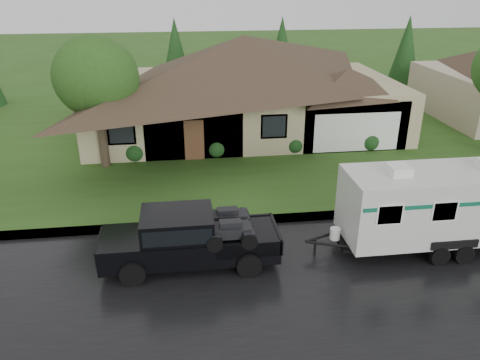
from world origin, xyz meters
The scene contains 9 objects.
ground centered at (0.00, 0.00, 0.00)m, with size 140.00×140.00×0.00m, color #2B4F18.
road centered at (0.00, -2.00, 0.01)m, with size 140.00×8.00×0.01m, color black.
curb centered at (0.00, 2.25, 0.07)m, with size 140.00×0.50×0.15m, color gray.
lawn centered at (0.00, 15.00, 0.07)m, with size 140.00×26.00×0.15m, color #2B4F18.
house_main centered at (2.29, 13.84, 3.59)m, with size 19.44×10.80×6.90m.
tree_left_green centered at (-5.71, 8.69, 4.71)m, with size 3.97×3.97×6.58m.
shrub_row centered at (2.00, 9.30, 0.65)m, with size 13.60×1.00×1.00m.
pickup_truck centered at (-1.87, -0.34, 1.04)m, with size 5.80×2.20×1.93m.
travel_trailer centered at (6.94, -0.34, 1.70)m, with size 7.15×2.51×3.21m.
Camera 1 is at (-1.83, -13.79, 8.97)m, focal length 35.00 mm.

